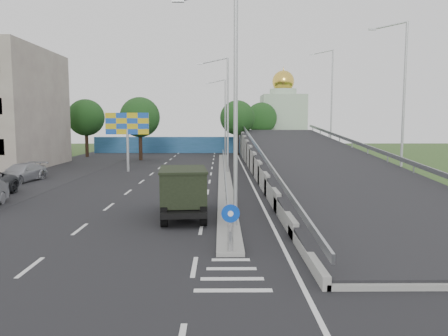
{
  "coord_description": "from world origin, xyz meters",
  "views": [
    {
      "loc": [
        -0.35,
        -12.72,
        4.73
      ],
      "look_at": [
        -0.16,
        10.79,
        2.2
      ],
      "focal_mm": 35.0,
      "sensor_mm": 36.0,
      "label": 1
    }
  ],
  "objects_px": {
    "sign_bollard": "(230,228)",
    "billboard": "(127,127)",
    "church": "(283,118)",
    "lamp_post_near": "(231,96)",
    "lamp_post_mid": "(226,109)",
    "parked_car_d": "(21,173)",
    "dump_truck": "(183,189)",
    "lamp_post_far": "(224,113)"
  },
  "relations": [
    {
      "from": "sign_bollard",
      "to": "billboard",
      "type": "relative_size",
      "value": 0.3
    },
    {
      "from": "sign_bollard",
      "to": "church",
      "type": "xyz_separation_m",
      "value": [
        10.0,
        57.83,
        4.28
      ]
    },
    {
      "from": "lamp_post_near",
      "to": "lamp_post_mid",
      "type": "bearing_deg",
      "value": 90.0
    },
    {
      "from": "sign_bollard",
      "to": "billboard",
      "type": "xyz_separation_m",
      "value": [
        -9.0,
        25.83,
        3.15
      ]
    },
    {
      "from": "church",
      "to": "parked_car_d",
      "type": "distance_m",
      "value": 46.93
    },
    {
      "from": "dump_truck",
      "to": "lamp_post_mid",
      "type": "bearing_deg",
      "value": 76.81
    },
    {
      "from": "lamp_post_mid",
      "to": "lamp_post_far",
      "type": "bearing_deg",
      "value": 90.0
    },
    {
      "from": "lamp_post_mid",
      "to": "dump_truck",
      "type": "distance_m",
      "value": 17.96
    },
    {
      "from": "sign_bollard",
      "to": "church",
      "type": "bearing_deg",
      "value": 80.19
    },
    {
      "from": "sign_bollard",
      "to": "billboard",
      "type": "distance_m",
      "value": 27.53
    },
    {
      "from": "lamp_post_far",
      "to": "church",
      "type": "distance_m",
      "value": 17.15
    },
    {
      "from": "billboard",
      "to": "lamp_post_near",
      "type": "bearing_deg",
      "value": -67.51
    },
    {
      "from": "lamp_post_far",
      "to": "parked_car_d",
      "type": "height_order",
      "value": "lamp_post_far"
    },
    {
      "from": "dump_truck",
      "to": "lamp_post_far",
      "type": "bearing_deg",
      "value": 80.92
    },
    {
      "from": "dump_truck",
      "to": "parked_car_d",
      "type": "height_order",
      "value": "dump_truck"
    },
    {
      "from": "parked_car_d",
      "to": "dump_truck",
      "type": "bearing_deg",
      "value": -32.24
    },
    {
      "from": "sign_bollard",
      "to": "lamp_post_mid",
      "type": "bearing_deg",
      "value": 89.74
    },
    {
      "from": "lamp_post_mid",
      "to": "dump_truck",
      "type": "height_order",
      "value": "lamp_post_mid"
    },
    {
      "from": "billboard",
      "to": "dump_truck",
      "type": "height_order",
      "value": "billboard"
    },
    {
      "from": "lamp_post_mid",
      "to": "dump_truck",
      "type": "relative_size",
      "value": 1.74
    },
    {
      "from": "lamp_post_near",
      "to": "church",
      "type": "xyz_separation_m",
      "value": [
        9.89,
        54.0,
        -0.5
      ]
    },
    {
      "from": "lamp_post_mid",
      "to": "billboard",
      "type": "distance_m",
      "value": 9.47
    },
    {
      "from": "lamp_post_far",
      "to": "lamp_post_mid",
      "type": "bearing_deg",
      "value": -90.0
    },
    {
      "from": "lamp_post_near",
      "to": "parked_car_d",
      "type": "relative_size",
      "value": 2.03
    },
    {
      "from": "lamp_post_far",
      "to": "parked_car_d",
      "type": "relative_size",
      "value": 2.03
    },
    {
      "from": "lamp_post_near",
      "to": "billboard",
      "type": "xyz_separation_m",
      "value": [
        -9.11,
        22.0,
        -1.62
      ]
    },
    {
      "from": "lamp_post_mid",
      "to": "sign_bollard",
      "type": "bearing_deg",
      "value": -90.26
    },
    {
      "from": "lamp_post_near",
      "to": "dump_truck",
      "type": "xyz_separation_m",
      "value": [
        -2.33,
        2.76,
        -4.44
      ]
    },
    {
      "from": "church",
      "to": "lamp_post_mid",
      "type": "bearing_deg",
      "value": -106.22
    },
    {
      "from": "church",
      "to": "lamp_post_far",
      "type": "bearing_deg",
      "value": -125.24
    },
    {
      "from": "sign_bollard",
      "to": "lamp_post_mid",
      "type": "relative_size",
      "value": 0.17
    },
    {
      "from": "lamp_post_near",
      "to": "lamp_post_far",
      "type": "relative_size",
      "value": 1.0
    },
    {
      "from": "lamp_post_mid",
      "to": "church",
      "type": "distance_m",
      "value": 35.41
    },
    {
      "from": "church",
      "to": "parked_car_d",
      "type": "bearing_deg",
      "value": -123.65
    },
    {
      "from": "sign_bollard",
      "to": "parked_car_d",
      "type": "bearing_deg",
      "value": 129.97
    },
    {
      "from": "dump_truck",
      "to": "church",
      "type": "bearing_deg",
      "value": 71.08
    },
    {
      "from": "sign_bollard",
      "to": "lamp_post_far",
      "type": "bearing_deg",
      "value": 89.86
    },
    {
      "from": "sign_bollard",
      "to": "church",
      "type": "distance_m",
      "value": 58.84
    },
    {
      "from": "church",
      "to": "parked_car_d",
      "type": "height_order",
      "value": "church"
    },
    {
      "from": "lamp_post_near",
      "to": "lamp_post_mid",
      "type": "height_order",
      "value": "same"
    },
    {
      "from": "lamp_post_mid",
      "to": "billboard",
      "type": "height_order",
      "value": "lamp_post_mid"
    },
    {
      "from": "sign_bollard",
      "to": "lamp_post_near",
      "type": "bearing_deg",
      "value": 88.36
    }
  ]
}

